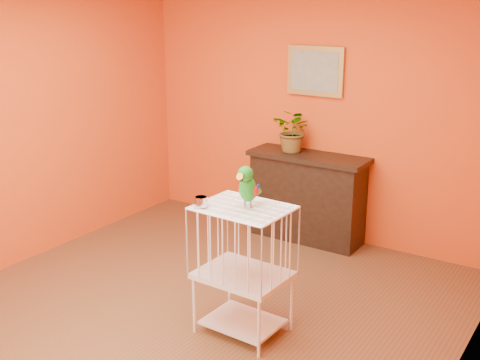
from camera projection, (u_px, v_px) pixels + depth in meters
The scene contains 8 objects.
ground at pixel (184, 318), 4.82m from camera, with size 4.50×4.50×0.00m, color brown.
room_shell at pixel (178, 124), 4.36m from camera, with size 4.50×4.50×4.50m.
console_cabinet at pixel (307, 197), 6.28m from camera, with size 1.25×0.45×0.93m.
potted_plant at pixel (294, 135), 6.19m from camera, with size 0.41×0.45×0.35m, color #26722D.
framed_picture at pixel (315, 71), 6.08m from camera, with size 0.62×0.04×0.50m.
birdcage at pixel (243, 269), 4.48m from camera, with size 0.67×0.53×1.01m.
feed_cup at pixel (201, 201), 4.34m from camera, with size 0.10×0.10×0.07m, color silver.
parrot at pixel (248, 186), 4.30m from camera, with size 0.15×0.28×0.32m.
Camera 1 is at (2.73, -3.34, 2.46)m, focal length 45.00 mm.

